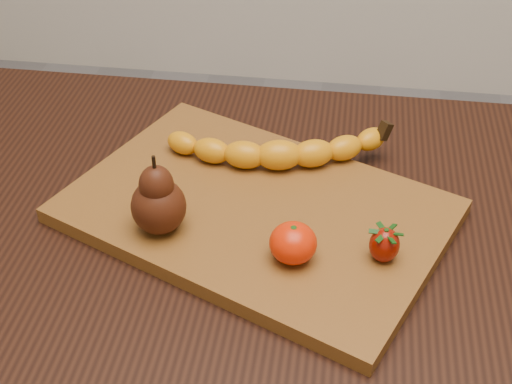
% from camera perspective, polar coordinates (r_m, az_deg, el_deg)
% --- Properties ---
extents(table, '(1.00, 0.70, 0.76)m').
position_cam_1_polar(table, '(0.94, 0.32, -7.47)').
color(table, black).
rests_on(table, ground).
extents(cutting_board, '(0.53, 0.46, 0.02)m').
position_cam_1_polar(cutting_board, '(0.89, 0.00, -1.53)').
color(cutting_board, brown).
rests_on(cutting_board, table).
extents(banana, '(0.26, 0.11, 0.04)m').
position_cam_1_polar(banana, '(0.93, 1.85, 2.97)').
color(banana, orange).
rests_on(banana, cutting_board).
extents(pear, '(0.08, 0.08, 0.10)m').
position_cam_1_polar(pear, '(0.82, -7.90, -0.15)').
color(pear, '#3F190A').
rests_on(pear, cutting_board).
extents(mandarin, '(0.07, 0.07, 0.05)m').
position_cam_1_polar(mandarin, '(0.79, 2.99, -4.09)').
color(mandarin, red).
rests_on(mandarin, cutting_board).
extents(strawberry, '(0.04, 0.04, 0.04)m').
position_cam_1_polar(strawberry, '(0.81, 10.24, -4.10)').
color(strawberry, '#830F03').
rests_on(strawberry, cutting_board).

